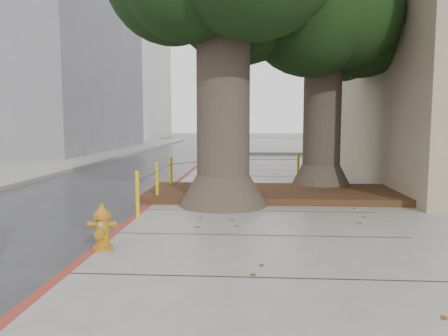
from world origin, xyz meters
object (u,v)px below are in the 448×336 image
object	(u,v)px
fire_hydrant	(102,227)
car_red	(369,145)
car_dark	(77,145)
car_silver	(339,147)

from	to	relation	value
fire_hydrant	car_red	xyz separation A→B (m)	(9.38, 20.92, 0.16)
car_red	car_dark	size ratio (longest dim) A/B	0.85
car_silver	car_dark	xyz separation A→B (m)	(-15.21, 1.27, 0.02)
fire_hydrant	car_red	world-z (taller)	car_red
car_red	car_silver	bearing A→B (deg)	134.65
fire_hydrant	car_dark	distance (m)	20.97
fire_hydrant	car_silver	size ratio (longest dim) A/B	0.18
car_silver	car_red	distance (m)	3.79
car_silver	car_red	size ratio (longest dim) A/B	0.98
car_silver	car_red	world-z (taller)	car_silver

